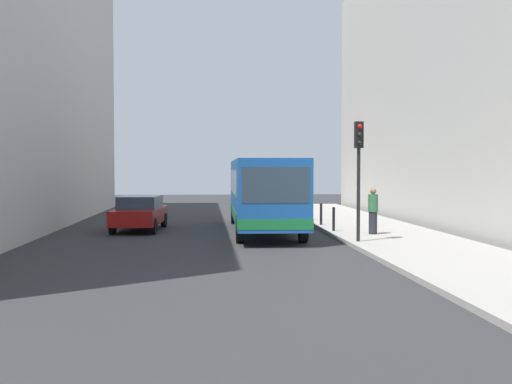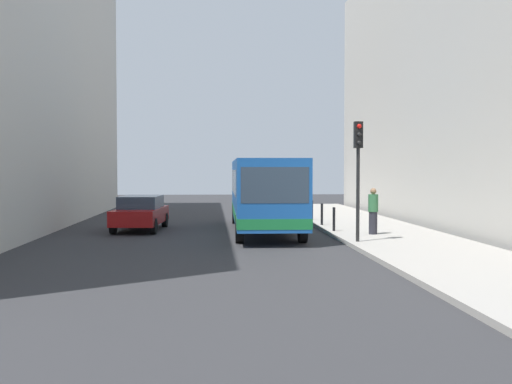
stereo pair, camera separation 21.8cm
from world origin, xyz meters
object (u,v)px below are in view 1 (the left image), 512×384
bus (263,191)px  traffic_light (359,158)px  bollard_far (311,210)px  pedestrian_near_signal (373,211)px  car_beside_bus (140,212)px  bollard_near (334,219)px  bollard_mid (321,214)px

bus → traffic_light: size_ratio=2.70×
bollard_far → pedestrian_near_signal: size_ratio=0.54×
bus → car_beside_bus: size_ratio=2.45×
bollard_far → pedestrian_near_signal: pedestrian_near_signal is taller
bus → traffic_light: 5.93m
bollard_near → bollard_far: bearing=90.0°
bollard_mid → bollard_far: 2.69m
bus → car_beside_bus: bus is taller
bus → bollard_mid: (2.70, 1.21, -1.10)m
car_beside_bus → bollard_near: bearing=167.9°
bus → pedestrian_near_signal: size_ratio=6.29×
traffic_light → pedestrian_near_signal: size_ratio=2.33×
bus → bollard_near: (2.70, -1.48, -1.10)m
bus → bollard_near: bus is taller
bus → car_beside_bus: 5.39m
car_beside_bus → bollard_mid: (7.94, 0.37, -0.16)m
bus → traffic_light: traffic_light is taller
car_beside_bus → pedestrian_near_signal: (9.18, -3.64, 0.25)m
pedestrian_near_signal → bollard_near: bearing=-35.4°
car_beside_bus → traffic_light: 10.22m
traffic_light → bollard_far: traffic_light is taller
traffic_light → bollard_mid: bearing=90.9°
bollard_mid → bollard_near: bearing=-90.0°
bollard_near → pedestrian_near_signal: bearing=-46.8°
bollard_mid → pedestrian_near_signal: bearing=-72.8°
car_beside_bus → bollard_far: 8.51m
traffic_light → pedestrian_near_signal: (1.14, 2.27, -1.97)m
bollard_near → pedestrian_near_signal: pedestrian_near_signal is taller
car_beside_bus → traffic_light: (8.04, -5.91, 2.22)m
traffic_light → bollard_far: bearing=90.6°
bus → bollard_near: bearing=152.4°
car_beside_bus → pedestrian_near_signal: bearing=162.5°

